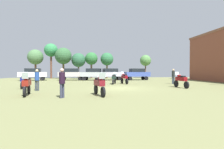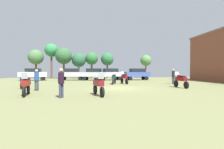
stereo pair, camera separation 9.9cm
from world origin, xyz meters
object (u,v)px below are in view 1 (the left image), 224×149
(motorcycle_4, at_px, (99,84))
(car_3, at_px, (94,73))
(motorcycle_2, at_px, (24,80))
(motorcycle_6, at_px, (124,78))
(person_3, at_px, (62,81))
(tree_6, at_px, (79,60))
(tree_2, at_px, (91,59))
(motorcycle_1, at_px, (181,80))
(person_1, at_px, (37,78))
(tree_7, at_px, (51,51))
(car_1, at_px, (33,73))
(car_5, at_px, (72,73))
(car_2, at_px, (137,73))
(car_4, at_px, (110,73))
(tree_4, at_px, (63,56))
(tree_5, at_px, (107,59))
(person_2, at_px, (173,75))
(motorcycle_5, at_px, (114,78))
(motorcycle_3, at_px, (27,84))
(tree_1, at_px, (35,57))
(tree_3, at_px, (146,61))

(motorcycle_4, distance_m, car_3, 17.90)
(motorcycle_2, bearing_deg, motorcycle_6, 15.51)
(person_3, distance_m, tree_6, 26.53)
(tree_2, bearing_deg, motorcycle_2, -105.83)
(motorcycle_1, xyz_separation_m, person_1, (-12.55, -1.10, 0.25))
(motorcycle_2, xyz_separation_m, tree_7, (-2.79, 21.08, 5.19))
(car_1, distance_m, car_3, 9.99)
(motorcycle_6, relative_size, car_5, 0.49)
(car_1, bearing_deg, car_5, -100.33)
(car_1, height_order, car_2, same)
(car_2, bearing_deg, person_1, 134.07)
(car_4, height_order, tree_4, tree_4)
(person_1, bearing_deg, car_2, -132.46)
(tree_6, bearing_deg, tree_5, 2.70)
(motorcycle_1, bearing_deg, person_2, 67.35)
(motorcycle_2, height_order, motorcycle_5, motorcycle_2)
(car_1, height_order, tree_4, tree_4)
(motorcycle_3, relative_size, car_3, 0.49)
(motorcycle_1, relative_size, person_3, 1.33)
(tree_6, bearing_deg, tree_2, 0.46)
(motorcycle_2, height_order, person_3, person_3)
(motorcycle_3, height_order, tree_1, tree_1)
(tree_3, relative_size, tree_5, 0.94)
(car_2, height_order, tree_6, tree_6)
(tree_3, distance_m, tree_5, 8.85)
(car_4, relative_size, tree_6, 0.85)
(car_2, bearing_deg, tree_2, 39.29)
(motorcycle_6, xyz_separation_m, car_4, (-0.89, 8.52, 0.43))
(person_2, bearing_deg, motorcycle_3, 31.36)
(tree_5, relative_size, tree_7, 0.75)
(car_2, distance_m, tree_6, 13.39)
(car_1, height_order, car_4, same)
(motorcycle_6, height_order, tree_1, tree_1)
(car_4, bearing_deg, car_3, 83.78)
(tree_5, bearing_deg, motorcycle_4, -95.56)
(motorcycle_4, relative_size, motorcycle_5, 1.08)
(car_1, distance_m, tree_3, 23.30)
(tree_4, bearing_deg, person_1, -85.35)
(motorcycle_2, bearing_deg, person_2, 4.40)
(car_4, bearing_deg, tree_2, 13.27)
(person_2, relative_size, tree_5, 0.32)
(car_2, relative_size, car_5, 1.02)
(tree_4, xyz_separation_m, tree_5, (9.09, 0.98, -0.52))
(car_2, height_order, tree_4, tree_4)
(tree_4, height_order, tree_5, tree_4)
(tree_1, relative_size, tree_6, 1.14)
(person_1, height_order, tree_6, tree_6)
(tree_2, bearing_deg, car_5, -114.13)
(motorcycle_4, bearing_deg, person_1, -47.87)
(car_2, bearing_deg, motorcycle_2, 125.55)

